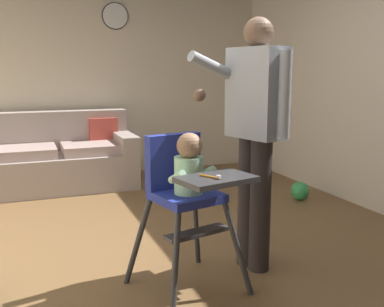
{
  "coord_description": "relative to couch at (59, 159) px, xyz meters",
  "views": [
    {
      "loc": [
        -0.94,
        -2.73,
        1.32
      ],
      "look_at": [
        0.05,
        -0.17,
        0.82
      ],
      "focal_mm": 41.41,
      "sensor_mm": 36.0,
      "label": 1
    }
  ],
  "objects": [
    {
      "name": "ground",
      "position": [
        0.57,
        -2.5,
        -0.38
      ],
      "size": [
        5.94,
        7.57,
        0.1
      ],
      "primitive_type": "cube",
      "color": "brown"
    },
    {
      "name": "wall_far",
      "position": [
        0.57,
        0.52,
        1.01
      ],
      "size": [
        5.14,
        0.06,
        2.68
      ],
      "primitive_type": "cube",
      "color": "beige",
      "rests_on": "ground"
    },
    {
      "name": "couch",
      "position": [
        0.0,
        0.0,
        0.0
      ],
      "size": [
        1.71,
        0.86,
        0.86
      ],
      "rotation": [
        0.0,
        0.0,
        -1.57
      ],
      "color": "gray",
      "rests_on": "ground"
    },
    {
      "name": "high_chair",
      "position": [
        0.52,
        -2.84,
        0.35
      ],
      "size": [
        0.72,
        0.81,
        0.98
      ],
      "rotation": [
        0.0,
        0.0,
        -1.34
      ],
      "color": "#313034",
      "rests_on": "ground"
    },
    {
      "name": "adult_standing",
      "position": [
        1.05,
        -2.7,
        0.61
      ],
      "size": [
        0.59,
        0.49,
        1.66
      ],
      "rotation": [
        0.0,
        0.0,
        -2.89
      ],
      "color": "#2E2829",
      "rests_on": "ground"
    },
    {
      "name": "toy_ball_second",
      "position": [
        2.3,
        -1.46,
        -0.24
      ],
      "size": [
        0.19,
        0.19,
        0.19
      ],
      "primitive_type": "sphere",
      "color": "green",
      "rests_on": "ground"
    },
    {
      "name": "wall_clock",
      "position": [
        0.8,
        0.48,
        1.67
      ],
      "size": [
        0.33,
        0.04,
        0.33
      ],
      "color": "white"
    }
  ]
}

